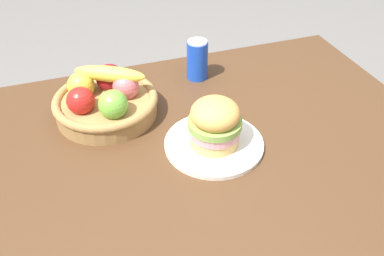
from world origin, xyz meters
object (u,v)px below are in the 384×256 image
object	(u,v)px
sandwich	(215,123)
fruit_basket	(105,99)
soda_can	(197,60)
plate	(214,144)

from	to	relation	value
sandwich	fruit_basket	distance (m)	0.33
soda_can	fruit_basket	bearing A→B (deg)	-161.02
sandwich	plate	bearing A→B (deg)	90.00
sandwich	fruit_basket	bearing A→B (deg)	135.93
soda_can	plate	bearing A→B (deg)	-102.22
soda_can	fruit_basket	world-z (taller)	fruit_basket
fruit_basket	sandwich	bearing A→B (deg)	-44.07
sandwich	fruit_basket	size ratio (longest dim) A/B	0.47
soda_can	sandwich	bearing A→B (deg)	-102.22
sandwich	soda_can	xyz separation A→B (m)	(0.07, 0.33, -0.01)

